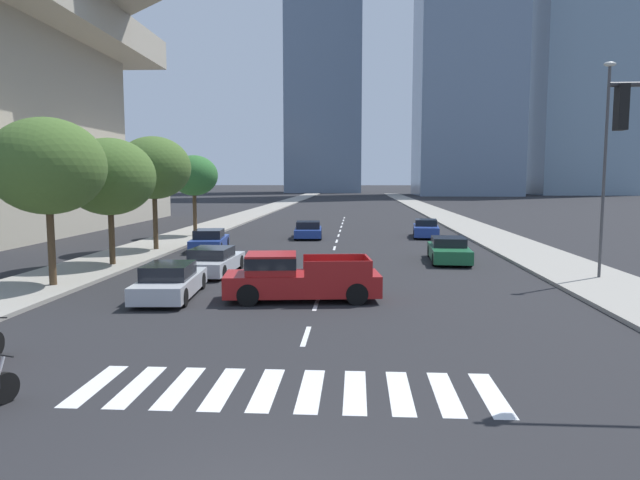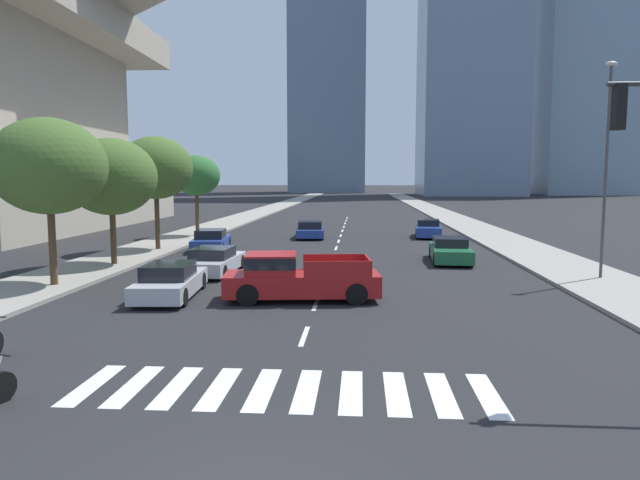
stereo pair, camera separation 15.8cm
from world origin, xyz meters
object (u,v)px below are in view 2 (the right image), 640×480
pickup_truck (294,278)px  sedan_green_1 (450,250)px  sedan_blue_3 (428,229)px  sedan_blue_4 (211,241)px  sedan_silver_5 (214,261)px  sedan_silver_0 (170,281)px  street_tree_nearest (49,166)px  street_tree_second (111,177)px  sedan_blue_2 (310,230)px  street_tree_fourth (196,176)px  street_lamp_east (607,156)px  street_tree_third (156,168)px

pickup_truck → sedan_green_1: pickup_truck is taller
sedan_blue_3 → sedan_blue_4: sedan_blue_3 is taller
pickup_truck → sedan_silver_5: 6.92m
sedan_silver_0 → street_tree_nearest: bearing=70.3°
sedan_green_1 → sedan_blue_4: (-13.58, 3.78, 0.00)m
sedan_silver_5 → street_tree_second: 6.79m
sedan_blue_2 → sedan_blue_3: (8.61, 1.23, 0.04)m
street_tree_nearest → street_tree_second: 5.50m
pickup_truck → street_tree_second: (-9.68, 7.07, 3.56)m
sedan_blue_3 → pickup_truck: bearing=-12.7°
sedan_blue_3 → street_tree_fourth: size_ratio=0.79×
sedan_silver_0 → sedan_silver_5: 5.26m
sedan_green_1 → street_lamp_east: 8.86m
sedan_blue_4 → street_lamp_east: 21.56m
sedan_green_1 → street_tree_fourth: (-16.63, 11.39, 3.92)m
sedan_blue_2 → street_tree_third: (-8.35, -8.28, 4.34)m
street_tree_third → sedan_silver_0: bearing=-68.4°
sedan_silver_0 → street_tree_third: 14.59m
street_tree_third → street_tree_fourth: 8.28m
sedan_blue_4 → sedan_silver_5: bearing=-170.2°
pickup_truck → sedan_silver_0: 4.55m
sedan_blue_3 → sedan_silver_5: bearing=-28.8°
sedan_green_1 → street_tree_third: bearing=-97.5°
sedan_blue_3 → street_tree_second: street_tree_second is taller
sedan_green_1 → sedan_blue_3: bearing=-178.3°
street_tree_second → street_tree_fourth: 14.33m
street_tree_nearest → street_tree_second: bearing=90.0°
sedan_silver_0 → sedan_blue_4: (-2.09, 13.61, 0.01)m
sedan_blue_4 → street_tree_fourth: bearing=16.0°
sedan_blue_2 → sedan_silver_5: sedan_blue_2 is taller
pickup_truck → sedan_silver_5: bearing=-57.9°
sedan_silver_0 → street_tree_second: street_tree_second is taller
street_tree_third → pickup_truck: bearing=-53.6°
sedan_silver_0 → street_lamp_east: (16.92, 4.56, 4.61)m
sedan_blue_2 → street_tree_second: street_tree_second is taller
sedan_green_1 → sedan_silver_0: bearing=-46.3°
street_tree_fourth → street_tree_nearest: bearing=-90.0°
street_tree_second → street_tree_fourth: (0.00, 14.33, 0.14)m
sedan_green_1 → sedan_blue_3: size_ratio=1.05×
sedan_blue_4 → sedan_blue_2: bearing=-40.6°
sedan_blue_4 → street_tree_nearest: bearing=160.1°
street_lamp_east → street_tree_second: size_ratio=1.46×
sedan_blue_2 → street_tree_second: size_ratio=0.73×
pickup_truck → sedan_blue_3: 23.78m
sedan_blue_4 → street_tree_fourth: 9.09m
sedan_green_1 → sedan_silver_5: 12.14m
sedan_green_1 → street_tree_nearest: 19.10m
street_tree_nearest → street_lamp_east: bearing=8.1°
street_tree_fourth → sedan_blue_2: bearing=0.1°
sedan_blue_3 → street_tree_nearest: size_ratio=0.72×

